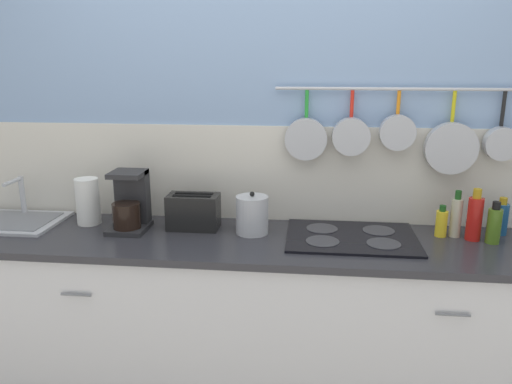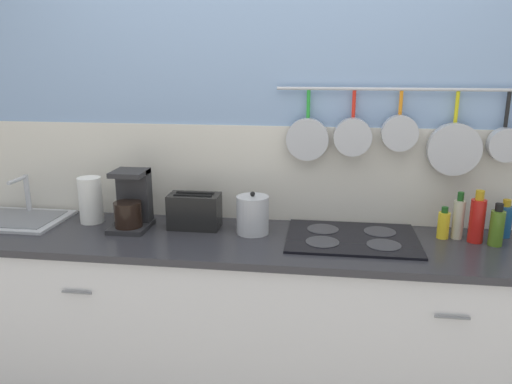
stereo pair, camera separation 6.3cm
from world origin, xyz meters
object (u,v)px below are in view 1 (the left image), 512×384
Objects in this scene: bottle_vinegar at (494,225)px; bottle_dish_soap at (475,218)px; toaster at (193,212)px; bottle_cooking_wine at (501,218)px; coffee_maker at (130,205)px; bottle_sesame_oil at (441,223)px; paper_towel_roll at (88,201)px; bottle_hot_sauce at (456,216)px; kettle at (252,215)px.

bottle_dish_soap is at bearing 157.19° from bottle_vinegar.
toaster is 1.50m from bottle_cooking_wine.
bottle_cooking_wine is (0.08, 0.13, -0.01)m from bottle_vinegar.
bottle_vinegar is (1.74, -0.01, -0.04)m from coffee_maker.
coffee_maker is 1.92× the size of bottle_sesame_oil.
paper_towel_roll is 0.25m from coffee_maker.
bottle_hot_sauce is (1.27, 0.02, 0.01)m from toaster.
kettle is at bearing -176.50° from bottle_hot_sauce.
kettle is 1.06× the size of bottle_vinegar.
bottle_cooking_wine is (2.06, 0.07, -0.04)m from paper_towel_roll.
paper_towel_roll is 1.91m from bottle_dish_soap.
bottle_dish_soap is (0.14, -0.03, 0.04)m from bottle_sesame_oil.
toaster is at bearing -179.14° from bottle_sesame_oil.
bottle_cooking_wine reaches higher than toaster.
coffee_maker reaches higher than bottle_vinegar.
coffee_maker reaches higher than bottle_dish_soap.
coffee_maker is 1.60× the size of bottle_cooking_wine.
bottle_vinegar is 1.08× the size of bottle_cooking_wine.
bottle_cooking_wine is at bearing 3.06° from toaster.
paper_towel_roll is 1.20× the size of bottle_vinegar.
coffee_maker is 1.66m from bottle_dish_soap.
bottle_cooking_wine is at bearing 59.26° from bottle_vinegar.
toaster is (0.56, -0.01, -0.03)m from paper_towel_roll.
bottle_hot_sauce reaches higher than bottle_sesame_oil.
paper_towel_roll reaches higher than bottle_vinegar.
toaster is (0.31, 0.04, -0.04)m from coffee_maker.
coffee_maker is 1.30× the size of bottle_hot_sauce.
toaster is 1.21m from bottle_sesame_oil.
bottle_dish_soap is at bearing -0.64° from toaster.
bottle_cooking_wine is at bearing 11.96° from bottle_sesame_oil.
coffee_maker is 1.41× the size of kettle.
bottle_dish_soap is at bearing -148.37° from bottle_cooking_wine.
toaster is 1.76× the size of bottle_sesame_oil.
bottle_hot_sauce is (1.59, 0.06, -0.02)m from coffee_maker.
coffee_maker is at bearing -176.26° from bottle_cooking_wine.
toaster reaches higher than bottle_sesame_oil.
bottle_hot_sauce is 1.23× the size of bottle_cooking_wine.
toaster is 1.43m from bottle_vinegar.
paper_towel_roll is at bearing -178.18° from bottle_cooking_wine.
bottle_sesame_oil is (1.21, 0.02, -0.02)m from toaster.
bottle_sesame_oil is at bearing 3.50° from kettle.
bottle_cooking_wine is at bearing 31.63° from bottle_dish_soap.
paper_towel_roll is at bearing 179.10° from bottle_dish_soap.
paper_towel_roll is at bearing 167.78° from coffee_maker.
bottle_dish_soap is 1.34× the size of bottle_cooking_wine.
paper_towel_roll is 1.30× the size of bottle_cooking_wine.
bottle_cooking_wine reaches higher than bottle_sesame_oil.
bottle_vinegar is (0.15, -0.07, -0.01)m from bottle_hot_sauce.
toaster is 1.28m from bottle_hot_sauce.
bottle_vinegar is at bearing -16.98° from bottle_sesame_oil.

